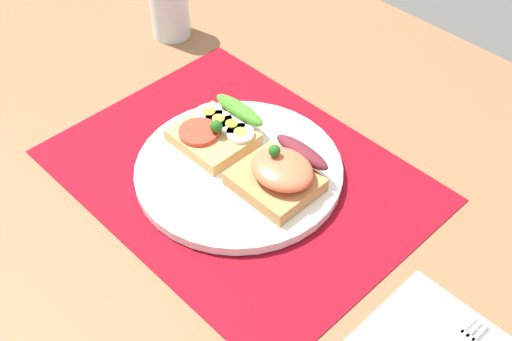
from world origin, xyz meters
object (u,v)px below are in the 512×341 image
Objects in this scene: sandwich_egg_tomato at (218,130)px; drinking_glass at (169,5)px; plate at (239,170)px; sandwich_salmon at (281,173)px.

sandwich_egg_tomato is 27.45cm from drinking_glass.
sandwich_egg_tomato is at bearing -26.61° from drinking_glass.
sandwich_salmon is at bearing 13.72° from plate.
sandwich_salmon is at bearing -1.20° from sandwich_egg_tomato.
sandwich_egg_tomato is 1.02× the size of sandwich_salmon.
sandwich_egg_tomato is (-5.52, 1.62, 1.98)cm from plate.
sandwich_egg_tomato is 0.98× the size of drinking_glass.
sandwich_salmon reaches higher than plate.
sandwich_salmon is at bearing -19.30° from drinking_glass.
drinking_glass is at bearing 155.16° from plate.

